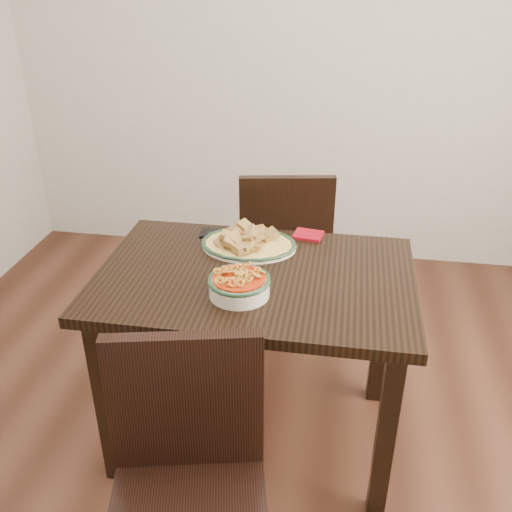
% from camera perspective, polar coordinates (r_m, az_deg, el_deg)
% --- Properties ---
extents(floor, '(3.50, 3.50, 0.00)m').
position_cam_1_polar(floor, '(2.38, -0.09, -19.02)').
color(floor, '#371C11').
rests_on(floor, ground).
extents(wall_back, '(3.50, 0.10, 2.60)m').
position_cam_1_polar(wall_back, '(3.38, 5.16, 20.55)').
color(wall_back, beige).
rests_on(wall_back, ground).
extents(dining_table, '(1.11, 0.74, 0.75)m').
position_cam_1_polar(dining_table, '(2.05, -0.09, -4.43)').
color(dining_table, black).
rests_on(dining_table, ground).
extents(chair_far, '(0.49, 0.49, 0.89)m').
position_cam_1_polar(chair_far, '(2.73, 2.83, 1.01)').
color(chair_far, black).
rests_on(chair_far, ground).
extents(chair_near, '(0.50, 0.50, 0.89)m').
position_cam_1_polar(chair_near, '(1.65, -6.84, -21.15)').
color(chair_near, black).
rests_on(chair_near, ground).
extents(fish_plate, '(0.36, 0.28, 0.11)m').
position_cam_1_polar(fish_plate, '(2.15, -0.75, 1.93)').
color(fish_plate, white).
rests_on(fish_plate, dining_table).
extents(noodle_bowl, '(0.21, 0.21, 0.08)m').
position_cam_1_polar(noodle_bowl, '(1.85, -1.70, -2.73)').
color(noodle_bowl, beige).
rests_on(noodle_bowl, dining_table).
extents(smartphone, '(0.15, 0.10, 0.01)m').
position_cam_1_polar(smartphone, '(2.27, -3.74, 2.25)').
color(smartphone, black).
rests_on(smartphone, dining_table).
extents(napkin, '(0.12, 0.11, 0.01)m').
position_cam_1_polar(napkin, '(2.26, 5.24, 2.11)').
color(napkin, maroon).
rests_on(napkin, dining_table).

